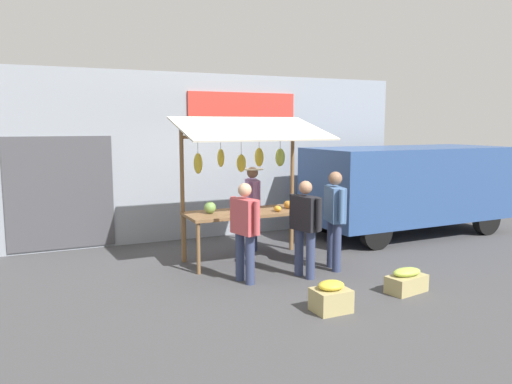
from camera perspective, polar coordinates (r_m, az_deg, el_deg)
The scene contains 10 objects.
ground_plane at distance 8.81m, azimuth -0.81°, elevation -7.85°, with size 40.00×40.00×0.00m, color #424244.
street_backdrop at distance 10.54m, azimuth -5.86°, elevation 4.06°, with size 9.00×0.30×3.40m.
market_stall at distance 8.56m, azimuth -0.91°, elevation 2.20°, with size 2.50×1.46×2.50m.
vendor_with_sunhat at distance 9.44m, azimuth -0.41°, elevation -1.07°, with size 0.41×0.66×1.57m.
shopper_with_shopping_bag at distance 7.73m, azimuth 5.62°, elevation -3.54°, with size 0.33×0.64×1.51m.
shopper_with_ponytail at distance 7.45m, azimuth -1.28°, elevation -3.96°, with size 0.32×0.64×1.51m.
shopper_in_grey_tee at distance 8.20m, azimuth 8.96°, elevation -2.44°, with size 0.33×0.68×1.61m.
parked_van at distance 11.15m, azimuth 16.31°, elevation 1.00°, with size 4.44×1.96×1.88m.
produce_crate_near at distance 7.49m, azimuth 16.79°, elevation -9.71°, with size 0.63×0.42×0.35m.
produce_crate_side at distance 6.55m, azimuth 8.57°, elevation -11.79°, with size 0.46×0.37×0.40m.
Camera 1 is at (3.38, 7.79, 2.36)m, focal length 35.07 mm.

